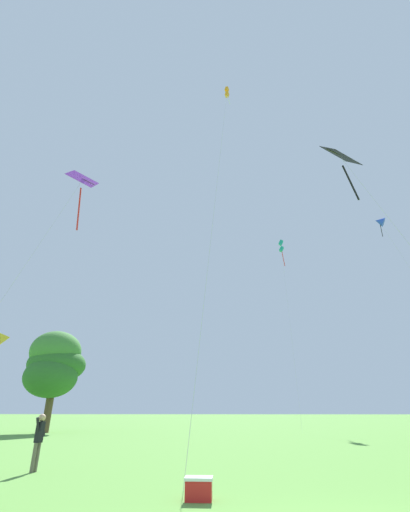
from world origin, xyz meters
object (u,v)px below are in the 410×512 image
Objects in this scene: picnic_cooler at (199,488)px; person_in_blue_jacket at (39,436)px; kite_black_large at (345,164)px; tree_left_oak at (55,364)px; kite_blue_delta at (380,222)px; kite_purple_streamer at (80,191)px; kite_orange_box at (227,97)px; kite_teal_box at (281,247)px.

person_in_blue_jacket is at bearing 147.81° from picnic_cooler.
tree_left_oak is (-22.49, 17.26, -8.03)m from kite_black_large.
kite_purple_streamer is (-24.31, -13.08, -4.23)m from kite_blue_delta.
kite_purple_streamer is at bearing 116.88° from person_in_blue_jacket.
kite_orange_box reaches higher than tree_left_oak.
picnic_cooler is at bearing -125.16° from kite_blue_delta.
kite_purple_streamer is 15.11m from person_in_blue_jacket.
kite_blue_delta is 32.31× the size of picnic_cooler.
kite_black_large is at bearing -39.67° from kite_orange_box.
kite_teal_box is 40.61m from person_in_blue_jacket.
kite_black_large is at bearing -92.32° from kite_teal_box.
tree_left_oak is 14.53× the size of picnic_cooler.
kite_orange_box reaches higher than picnic_cooler.
kite_purple_streamer is (-16.72, -25.82, -7.67)m from kite_teal_box.
tree_left_oak is at bearing 115.88° from person_in_blue_jacket.
kite_black_large is 25.14× the size of picnic_cooler.
kite_blue_delta reaches higher than person_in_blue_jacket.
kite_orange_box is 13.43m from kite_black_large.
kite_blue_delta is at bearing 54.84° from picnic_cooler.
kite_orange_box reaches higher than kite_blue_delta.
kite_blue_delta is 0.83× the size of kite_teal_box.
kite_blue_delta is at bearing 36.15° from kite_orange_box.
kite_black_large is (-8.75, -15.79, -5.06)m from kite_blue_delta.
kite_purple_streamer is 1.10× the size of kite_black_large.
kite_blue_delta is 1.29× the size of kite_black_large.
kite_orange_box reaches higher than person_in_blue_jacket.
picnic_cooler is (15.39, -23.97, -5.43)m from tree_left_oak.
kite_orange_box is at bearing 52.00° from person_in_blue_jacket.
kite_black_large is 18.13m from person_in_blue_jacket.
person_in_blue_jacket is 6.44m from picnic_cooler.
kite_blue_delta reaches higher than tree_left_oak.
kite_teal_box is (-7.59, 12.74, 3.44)m from kite_blue_delta.
tree_left_oak is at bearing 177.31° from kite_blue_delta.
kite_orange_box reaches higher than kite_teal_box.
kite_blue_delta is 15.22m from kite_teal_box.
picnic_cooler is (-8.26, -35.24, -21.96)m from kite_teal_box.
tree_left_oak is (-31.24, 1.47, -13.09)m from kite_blue_delta.
kite_orange_box is at bearing -143.85° from kite_blue_delta.
kite_teal_box is 29.79m from kite_black_large.
kite_teal_box is 38.73× the size of picnic_cooler.
kite_orange_box is 1.12× the size of kite_teal_box.
kite_black_large is at bearing 14.80° from person_in_blue_jacket.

